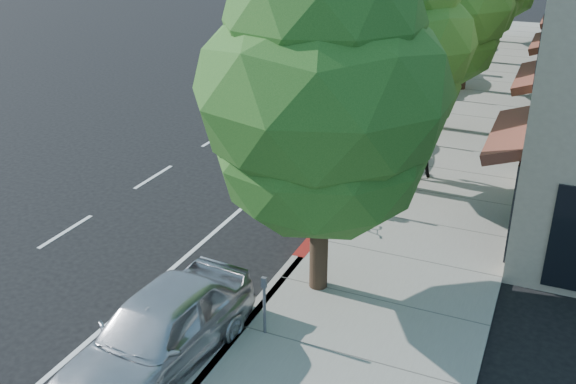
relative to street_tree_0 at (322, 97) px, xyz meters
The scene contains 15 objects.
ground 4.96m from the street_tree_0, 114.23° to the left, with size 120.00×120.00×0.00m, color black.
sidewalk 11.01m from the street_tree_0, 82.03° to the left, with size 4.60×56.00×0.15m, color gray.
curb 10.95m from the street_tree_0, 95.14° to the left, with size 0.30×56.00×0.15m, color #9E998E.
curb_red_segment 5.38m from the street_tree_0, 106.70° to the left, with size 0.32×4.00×0.15m, color maroon.
street_tree_0 is the anchor object (origin of this frame).
street_tree_1 6.00m from the street_tree_0, 90.00° to the left, with size 4.15×4.15×6.95m.
street_tree_2 12.00m from the street_tree_0, 90.00° to the left, with size 4.83×4.83×7.48m.
cyclist 5.61m from the street_tree_0, 112.08° to the left, with size 0.58×0.38×1.59m, color silver.
bicycle 5.07m from the street_tree_0, 116.30° to the left, with size 0.70×1.99×1.05m, color navy.
silver_suv 8.64m from the street_tree_0, 107.03° to the left, with size 2.75×5.96×1.66m, color #A9A8AD.
dark_sedan 12.17m from the street_tree_0, 105.47° to the left, with size 1.80×5.15×1.70m, color black.
white_pickup 18.63m from the street_tree_0, 96.61° to the left, with size 2.48×6.09×1.77m, color beige.
dark_suv_far 26.89m from the street_tree_0, 95.97° to the left, with size 2.18×5.41×1.84m, color black.
near_car_a 5.39m from the street_tree_0, 116.85° to the right, with size 1.80×4.48×1.53m, color silver.
pedestrian 7.78m from the street_tree_0, 85.83° to the left, with size 0.95×0.74×1.95m, color black.
Camera 1 is at (5.12, -13.33, 7.88)m, focal length 40.00 mm.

